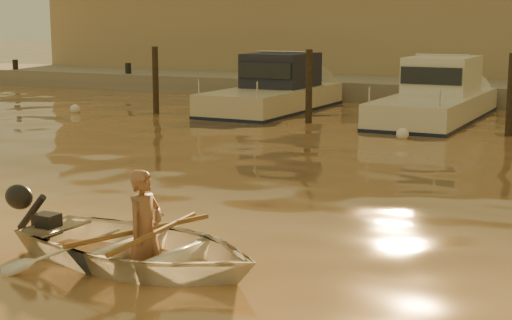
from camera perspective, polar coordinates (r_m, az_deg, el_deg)
The scene contains 13 objects.
dinghy at distance 9.17m, azimuth -8.53°, elevation -6.30°, with size 2.26×3.17×0.66m, color silver.
person at distance 9.05m, azimuth -8.08°, elevation -5.16°, with size 0.52×0.34×1.43m, color #8E6147.
outboard_motor at distance 10.16m, azimuth -15.05°, elevation -4.50°, with size 0.90×0.40×0.70m, color black, non-canonical shape.
oar_port at distance 8.96m, azimuth -7.34°, elevation -5.26°, with size 0.06×0.06×2.10m, color brown.
oar_starboard at distance 9.08m, azimuth -8.32°, elevation -5.07°, with size 0.06×0.06×2.10m, color brown.
moored_boat_1 at distance 24.36m, azimuth 1.22°, elevation 5.07°, with size 2.31×6.84×1.75m, color beige, non-canonical shape.
moored_boat_2 at distance 22.64m, azimuth 12.93°, elevation 4.43°, with size 2.21×7.43×1.75m, color silver, non-canonical shape.
piling_0 at distance 23.85m, azimuth -7.31°, elevation 5.55°, with size 0.18×0.18×2.20m, color #2D2319.
piling_1 at distance 21.46m, azimuth 3.87°, elevation 5.10°, with size 0.18×0.18×2.20m, color #2D2319.
piling_2 at distance 20.01m, azimuth 18.02°, elevation 4.25°, with size 0.18×0.18×2.20m, color #2D2319.
fender_a at distance 24.53m, azimuth -13.03°, elevation 3.62°, with size 0.30×0.30×0.30m, color silver.
fender_b at distance 21.45m, azimuth 0.39°, elevation 2.97°, with size 0.30×0.30×0.30m, color #C75917.
fender_c at distance 19.01m, azimuth 10.60°, elevation 1.86°, with size 0.30×0.30×0.30m, color white.
Camera 1 is at (2.83, -5.89, 2.79)m, focal length 55.00 mm.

